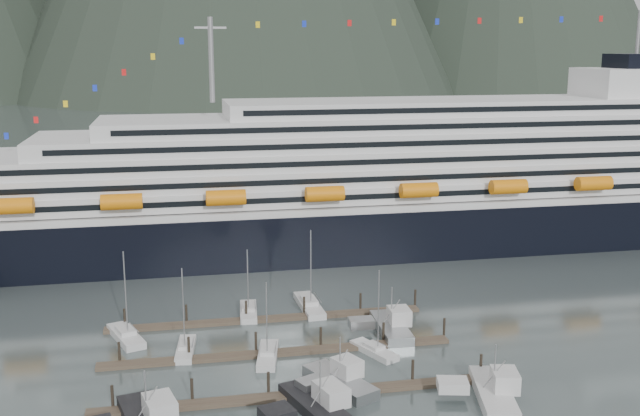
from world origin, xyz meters
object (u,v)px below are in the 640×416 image
Objects in this scene: trawler_b at (339,380)px; sailboat_c at (268,356)px; trawler_d at (492,391)px; trawler_e at (390,326)px; sailboat_f at (248,312)px; sailboat_h at (374,351)px; sailboat_a at (126,337)px; trawler_c at (319,409)px; sailboat_g at (309,306)px; sailboat_b at (186,349)px; cruise_ship at (409,188)px.

sailboat_c is at bearing 11.25° from trawler_b.
trawler_d is 23.41m from trawler_e.
sailboat_c is at bearing -172.19° from sailboat_f.
sailboat_h is at bearing -83.82° from sailboat_c.
sailboat_c reaches higher than trawler_d.
sailboat_a is at bearing 71.96° from sailboat_c.
trawler_c is (4.38, -34.18, 0.51)m from sailboat_f.
trawler_b is 7.67m from trawler_c.
sailboat_f is 0.76× the size of trawler_c.
sailboat_g reaches higher than trawler_d.
sailboat_c reaches higher than sailboat_f.
trawler_b is at bearing 174.39° from sailboat_g.
sailboat_g is (27.96, 7.52, -0.01)m from sailboat_a.
sailboat_h is at bearing -135.36° from sailboat_f.
sailboat_g is 0.93× the size of trawler_c.
sailboat_h is at bearing 150.41° from trawler_e.
trawler_d is at bearing -135.48° from trawler_b.
sailboat_a is 28.96m from sailboat_g.
sailboat_h is at bearing 46.30° from trawler_d.
trawler_e reaches higher than trawler_c.
sailboat_g is 20.04m from sailboat_h.
sailboat_a reaches higher than sailboat_c.
sailboat_b is 0.92× the size of sailboat_g.
trawler_d is at bearing -113.44° from sailboat_c.
sailboat_h is (-22.32, -54.26, -11.64)m from cruise_ship.
trawler_e is at bearing -80.99° from sailboat_b.
sailboat_g is 1.18× the size of trawler_b.
sailboat_c is at bearing 151.04° from sailboat_g.
cruise_ship is 78.22m from trawler_c.
trawler_d is at bearing -99.87° from cruise_ship.
trawler_c is at bearing 125.41° from trawler_b.
sailboat_g reaches higher than sailboat_c.
sailboat_f is 42.47m from trawler_d.
cruise_ship reaches higher than trawler_c.
sailboat_f is 23.88m from sailboat_h.
sailboat_b is 41.15m from trawler_d.
trawler_d is at bearing -114.88° from sailboat_b.
sailboat_a is at bearing 21.58° from trawler_c.
trawler_c is at bearing -160.47° from sailboat_a.
cruise_ship reaches higher than sailboat_b.
trawler_d is (43.48, -27.44, 0.51)m from sailboat_a.
trawler_e is (-5.78, 22.68, 0.00)m from trawler_d.
cruise_ship reaches higher than trawler_b.
sailboat_b reaches higher than trawler_d.
trawler_d is (20.94, 0.08, 0.03)m from trawler_c.
trawler_b is 18.31m from trawler_d.
sailboat_f is at bearing -10.44° from trawler_c.
cruise_ship is 14.36× the size of trawler_c.
sailboat_c is 29.79m from trawler_d.
sailboat_c is (10.72, -4.30, 0.00)m from sailboat_b.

